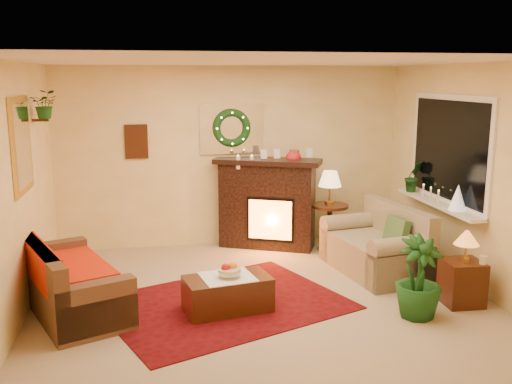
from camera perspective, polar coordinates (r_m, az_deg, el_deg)
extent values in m
plane|color=beige|center=(6.51, 0.59, -10.58)|extent=(5.00, 5.00, 0.00)
plane|color=white|center=(6.03, 0.64, 12.95)|extent=(5.00, 5.00, 0.00)
plane|color=#EFD88C|center=(8.33, -2.47, 3.56)|extent=(5.00, 5.00, 0.00)
plane|color=#EFD88C|center=(4.02, 7.03, -5.14)|extent=(5.00, 5.00, 0.00)
plane|color=#EFD88C|center=(6.16, -22.82, -0.14)|extent=(4.50, 4.50, 0.00)
plane|color=#EFD88C|center=(7.07, 20.90, 1.40)|extent=(4.50, 4.50, 0.00)
cube|color=maroon|center=(6.36, -3.17, -11.08)|extent=(2.98, 2.63, 0.01)
cube|color=#3E2E1F|center=(6.38, -17.99, -7.51)|extent=(1.39, 1.93, 0.76)
cube|color=red|center=(6.53, -18.39, -6.88)|extent=(0.76, 1.23, 0.02)
cube|color=black|center=(8.25, 1.12, -1.81)|extent=(1.39, 0.95, 1.23)
sphere|color=red|center=(8.16, 3.76, 3.39)|extent=(0.22, 0.22, 0.22)
cylinder|color=silver|center=(8.01, -1.80, 2.96)|extent=(0.06, 0.06, 0.18)
cylinder|color=white|center=(8.02, -0.43, 2.98)|extent=(0.06, 0.06, 0.18)
cube|color=white|center=(8.26, -2.47, 6.29)|extent=(0.92, 0.02, 0.72)
torus|color=#194719|center=(8.22, -2.43, 6.41)|extent=(0.55, 0.11, 0.55)
cube|color=#381E11|center=(8.19, -11.88, 4.96)|extent=(0.32, 0.03, 0.48)
cube|color=gold|center=(6.38, -22.42, 4.36)|extent=(0.03, 0.84, 1.00)
imported|color=#194719|center=(7.07, -20.26, 6.93)|extent=(0.33, 0.28, 0.36)
cube|color=#8F785C|center=(7.38, 11.81, -4.69)|extent=(1.06, 1.57, 0.84)
cube|color=white|center=(7.49, 18.75, 4.01)|extent=(0.03, 1.86, 1.36)
cube|color=black|center=(7.49, 18.65, 4.01)|extent=(0.02, 1.70, 1.22)
cube|color=white|center=(7.55, 17.73, -1.11)|extent=(0.22, 1.86, 0.04)
cone|color=white|center=(7.14, 19.53, -0.53)|extent=(0.21, 0.21, 0.31)
imported|color=#246017|center=(8.09, 15.43, 1.38)|extent=(0.30, 0.24, 0.55)
cylinder|color=#3D1A12|center=(8.20, 7.36, -3.61)|extent=(0.62, 0.62, 0.67)
cone|color=#F3C686|center=(8.07, 7.39, 0.20)|extent=(0.32, 0.32, 0.49)
cube|color=black|center=(6.66, 19.92, -8.30)|extent=(0.42, 0.42, 0.49)
cone|color=#FC8942|center=(6.49, 20.32, -4.43)|extent=(0.27, 0.27, 0.39)
cube|color=#38220D|center=(6.12, -2.86, -9.96)|extent=(0.96, 0.64, 0.37)
cylinder|color=beige|center=(6.01, -2.68, -7.91)|extent=(0.24, 0.24, 0.06)
imported|color=black|center=(6.11, 15.96, -8.02)|extent=(1.70, 1.70, 2.55)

